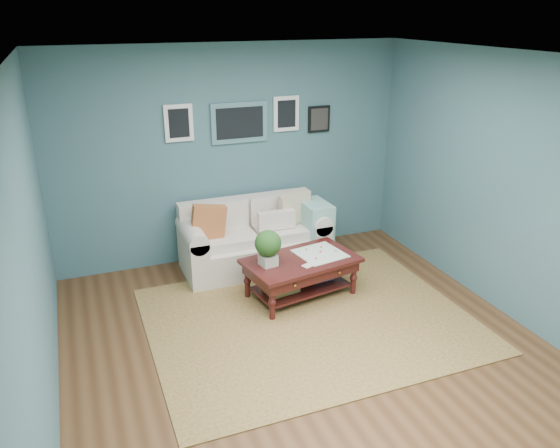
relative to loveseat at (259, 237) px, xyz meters
name	(u,v)px	position (x,y,z in m)	size (l,w,h in m)	color
room_shell	(313,219)	(-0.18, -1.97, 0.98)	(5.00, 5.02, 2.70)	brown
area_rug	(309,319)	(0.04, -1.45, -0.38)	(3.28, 2.63, 0.01)	brown
loveseat	(259,237)	(0.00, 0.00, 0.00)	(1.83, 0.83, 0.94)	silver
coffee_table	(296,266)	(0.10, -0.94, 0.00)	(1.34, 0.92, 0.87)	#380D0C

